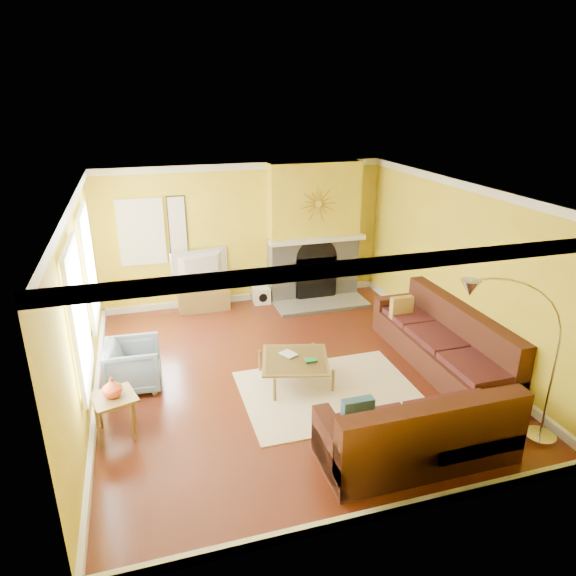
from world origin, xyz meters
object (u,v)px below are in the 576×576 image
object	(u,v)px
sectional_sofa	(392,360)
coffee_table	(295,370)
media_console	(203,296)
side_table	(116,415)
arc_lamp	(513,367)
armchair	(133,365)

from	to	relation	value
sectional_sofa	coffee_table	size ratio (longest dim) A/B	3.98
media_console	side_table	size ratio (longest dim) A/B	1.78
media_console	arc_lamp	world-z (taller)	arc_lamp
arc_lamp	media_console	bearing A→B (deg)	118.15
media_console	coffee_table	bearing A→B (deg)	-73.55
media_console	arc_lamp	size ratio (longest dim) A/B	0.44
sectional_sofa	coffee_table	bearing A→B (deg)	155.42
sectional_sofa	armchair	distance (m)	3.61
side_table	arc_lamp	bearing A→B (deg)	-19.82
armchair	arc_lamp	xyz separation A→B (m)	(4.07, -2.61, 0.74)
arc_lamp	coffee_table	bearing A→B (deg)	131.36
side_table	sectional_sofa	bearing A→B (deg)	-0.08
coffee_table	arc_lamp	world-z (taller)	arc_lamp
media_console	side_table	bearing A→B (deg)	-113.30
coffee_table	arc_lamp	bearing A→B (deg)	-48.64
coffee_table	media_console	xyz separation A→B (m)	(-0.89, 3.03, 0.08)
armchair	media_console	bearing A→B (deg)	-24.12
sectional_sofa	side_table	distance (m)	3.68
sectional_sofa	arc_lamp	size ratio (longest dim) A/B	1.71
media_console	arc_lamp	distance (m)	5.88
sectional_sofa	media_console	xyz separation A→B (m)	(-2.13, 3.59, -0.19)
coffee_table	armchair	bearing A→B (deg)	167.09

